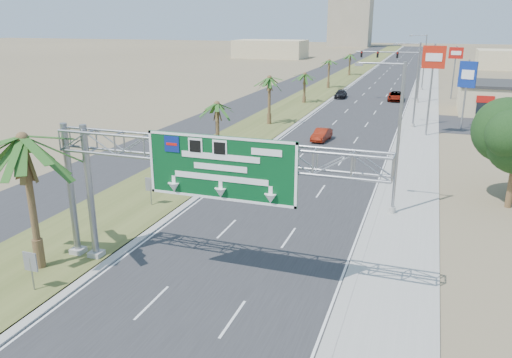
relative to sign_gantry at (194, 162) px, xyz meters
The scene contains 26 objects.
road 100.26m from the sign_gantry, 89.39° to the left, with size 12.00×300.00×0.02m, color #28282B.
sidewalk_right 100.71m from the sign_gantry, 84.54° to the left, with size 4.00×300.00×0.10m, color #9E9B93.
median_grass 100.65m from the sign_gantry, 95.10° to the left, with size 7.00×300.00×0.12m, color #4B5324.
opposing_road 101.51m from the sign_gantry, 99.05° to the left, with size 8.00×300.00×0.02m, color #28282B.
sign_gantry is the anchor object (origin of this frame).
palm_near 8.41m from the sign_gantry, 166.68° to the right, with size 5.70×5.70×8.35m.
palm_row_b 23.66m from the sign_gantry, 110.92° to the left, with size 3.99×3.99×5.95m.
palm_row_c 39.00m from the sign_gantry, 102.50° to the left, with size 3.99×3.99×6.75m.
palm_row_d 56.73m from the sign_gantry, 98.56° to the left, with size 3.99×3.99×5.45m.
palm_row_e 75.55m from the sign_gantry, 96.41° to the left, with size 3.99×3.99×6.15m.
palm_row_f 100.44m from the sign_gantry, 94.82° to the left, with size 3.99×3.99×5.75m.
streetlight_near 14.75m from the sign_gantry, 55.30° to the left, with size 3.27×0.44×10.00m.
streetlight_mid 42.92m from the sign_gantry, 78.76° to the left, with size 3.27×0.44×10.00m.
streetlight_far 78.53m from the sign_gantry, 83.89° to the left, with size 3.27×0.44×10.00m.
signal_mast 62.37m from the sign_gantry, 84.26° to the left, with size 10.28×0.71×8.00m.
median_signback_a 9.06m from the sign_gantry, 149.77° to the right, with size 0.75×0.08×2.08m.
median_signback_b 11.90m from the sign_gantry, 132.65° to the left, with size 0.75×0.08×2.08m.
tower_distant 242.33m from the sign_gantry, 97.34° to the left, with size 20.00×16.00×35.00m, color gray.
building_distant_left 156.40m from the sign_gantry, 106.32° to the left, with size 24.00×14.00×6.00m, color #CFBD8C.
car_left_lane 17.26m from the sign_gantry, 100.51° to the left, with size 1.83×4.54×1.55m, color black.
car_mid_lane 32.13m from the sign_gantry, 90.79° to the left, with size 1.37×3.94×1.30m, color maroon.
car_right_lane 63.77m from the sign_gantry, 85.51° to the left, with size 2.41×5.23×1.45m, color gray.
car_far 63.86m from the sign_gantry, 93.60° to the left, with size 1.79×4.40×1.28m, color black.
pole_sign_red_near 39.16m from the sign_gantry, 74.93° to the left, with size 2.41×0.44×10.05m.
pole_sign_blue 45.38m from the sign_gantry, 71.95° to the left, with size 1.97×1.02×8.14m.
pole_sign_red_far 69.63m from the sign_gantry, 78.85° to the left, with size 2.22×0.53×8.52m.
Camera 1 is at (9.15, -10.42, 12.38)m, focal length 35.00 mm.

